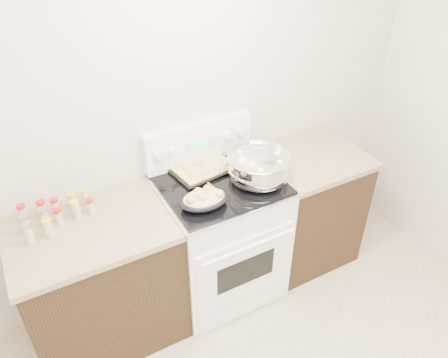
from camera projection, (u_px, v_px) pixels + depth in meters
room_shell at (356, 261)px, 1.17m from camera, size 4.10×3.60×2.75m
counter_left at (103, 282)px, 2.72m from camera, size 0.93×0.67×0.92m
counter_right at (304, 206)px, 3.33m from camera, size 0.73×0.67×0.92m
kitchen_range at (220, 235)px, 3.02m from camera, size 0.78×0.73×1.22m
mixing_bowl at (259, 168)px, 2.73m from camera, size 0.40×0.40×0.23m
roasting_pan at (204, 199)px, 2.54m from camera, size 0.30×0.22×0.11m
baking_sheet at (203, 168)px, 2.86m from camera, size 0.45×0.34×0.06m
wooden_spoon at (209, 186)px, 2.71m from camera, size 0.05×0.28×0.04m
blue_ladle at (276, 174)px, 2.78m from camera, size 0.11×0.25×0.09m
spice_jars at (54, 214)px, 2.45m from camera, size 0.40×0.24×0.13m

